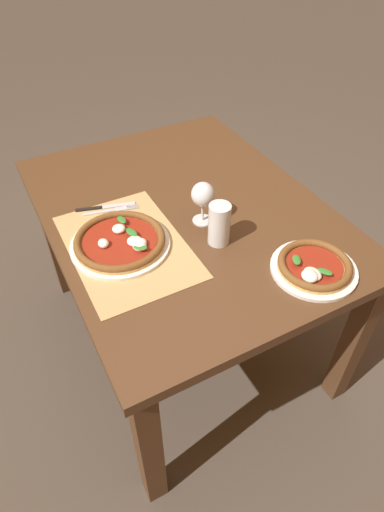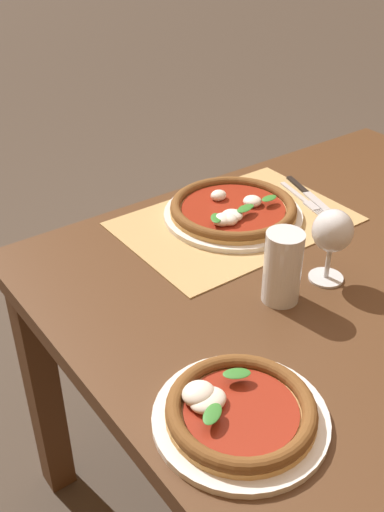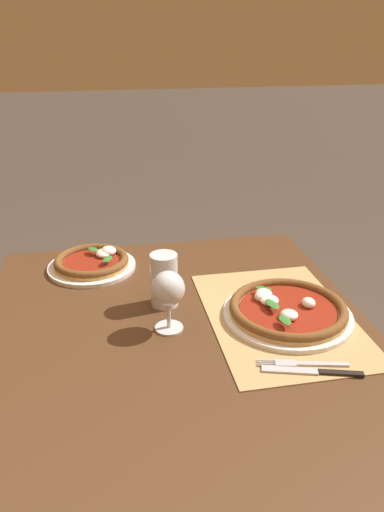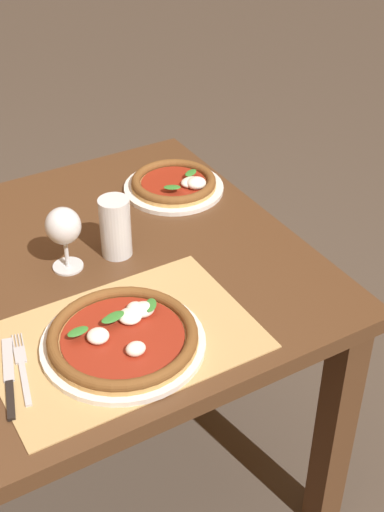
{
  "view_description": "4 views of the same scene",
  "coord_description": "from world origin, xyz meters",
  "px_view_note": "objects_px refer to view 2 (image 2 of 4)",
  "views": [
    {
      "loc": [
        1.12,
        -0.56,
        1.67
      ],
      "look_at": [
        0.28,
        -0.12,
        0.79
      ],
      "focal_mm": 30.0,
      "sensor_mm": 36.0,
      "label": 1
    },
    {
      "loc": [
        0.89,
        0.66,
        1.44
      ],
      "look_at": [
        0.35,
        -0.09,
        0.83
      ],
      "focal_mm": 42.0,
      "sensor_mm": 36.0,
      "label": 2
    },
    {
      "loc": [
        -0.93,
        0.16,
        1.41
      ],
      "look_at": [
        0.32,
        -0.08,
        0.83
      ],
      "focal_mm": 35.0,
      "sensor_mm": 36.0,
      "label": 3
    },
    {
      "loc": [
        -0.32,
        -1.24,
        1.7
      ],
      "look_at": [
        0.33,
        -0.14,
        0.79
      ],
      "focal_mm": 50.0,
      "sensor_mm": 36.0,
      "label": 4
    }
  ],
  "objects_px": {
    "pizza_far": "(239,412)",
    "pint_glass": "(282,269)",
    "pizza_near": "(233,210)",
    "fork": "(303,200)",
    "wine_glass": "(332,234)",
    "knife": "(309,195)"
  },
  "relations": [
    {
      "from": "pizza_far",
      "to": "pint_glass",
      "type": "xyz_separation_m",
      "value": [
        -0.26,
        -0.19,
        0.05
      ]
    },
    {
      "from": "pizza_near",
      "to": "fork",
      "type": "xyz_separation_m",
      "value": [
        -0.19,
        0.04,
        -0.02
      ]
    },
    {
      "from": "pizza_far",
      "to": "fork",
      "type": "bearing_deg",
      "value": -142.59
    },
    {
      "from": "fork",
      "to": "knife",
      "type": "height_order",
      "value": "knife"
    },
    {
      "from": "wine_glass",
      "to": "knife",
      "type": "bearing_deg",
      "value": -130.05
    },
    {
      "from": "pizza_far",
      "to": "wine_glass",
      "type": "bearing_deg",
      "value": -154.6
    },
    {
      "from": "wine_glass",
      "to": "knife",
      "type": "relative_size",
      "value": 0.73
    },
    {
      "from": "wine_glass",
      "to": "pint_glass",
      "type": "xyz_separation_m",
      "value": [
        0.12,
        -0.01,
        -0.04
      ]
    },
    {
      "from": "wine_glass",
      "to": "fork",
      "type": "relative_size",
      "value": 0.78
    },
    {
      "from": "pint_glass",
      "to": "pizza_near",
      "type": "bearing_deg",
      "value": -113.19
    },
    {
      "from": "pizza_far",
      "to": "knife",
      "type": "height_order",
      "value": "pizza_far"
    },
    {
      "from": "pizza_near",
      "to": "pizza_far",
      "type": "xyz_separation_m",
      "value": [
        0.38,
        0.48,
        -0.0
      ]
    },
    {
      "from": "pizza_far",
      "to": "pint_glass",
      "type": "height_order",
      "value": "pint_glass"
    },
    {
      "from": "pint_glass",
      "to": "pizza_far",
      "type": "bearing_deg",
      "value": 35.8
    },
    {
      "from": "pizza_near",
      "to": "knife",
      "type": "xyz_separation_m",
      "value": [
        -0.22,
        0.03,
        -0.02
      ]
    },
    {
      "from": "wine_glass",
      "to": "pint_glass",
      "type": "distance_m",
      "value": 0.13
    },
    {
      "from": "pizza_far",
      "to": "knife",
      "type": "relative_size",
      "value": 1.26
    },
    {
      "from": "pizza_near",
      "to": "wine_glass",
      "type": "relative_size",
      "value": 2.1
    },
    {
      "from": "pizza_near",
      "to": "pint_glass",
      "type": "height_order",
      "value": "pint_glass"
    },
    {
      "from": "pint_glass",
      "to": "knife",
      "type": "distance_m",
      "value": 0.45
    },
    {
      "from": "pizza_near",
      "to": "knife",
      "type": "height_order",
      "value": "pizza_near"
    },
    {
      "from": "pizza_far",
      "to": "pint_glass",
      "type": "bearing_deg",
      "value": -144.2
    }
  ]
}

